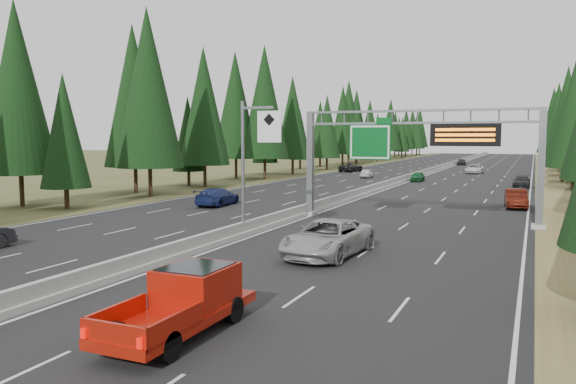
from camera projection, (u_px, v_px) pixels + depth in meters
The scene contains 17 objects.
road at pixel (418, 177), 83.69m from camera, with size 32.00×260.00×0.08m, color black.
shoulder_right at pixel (550, 181), 76.55m from camera, with size 3.60×260.00×0.06m, color olive.
shoulder_left at pixel (308, 174), 90.82m from camera, with size 3.60×260.00×0.06m, color #3C421F.
median_barrier at pixel (418, 175), 83.65m from camera, with size 0.70×260.00×0.85m.
sign_gantry at pixel (426, 148), 38.50m from camera, with size 16.75×0.98×7.80m.
hov_sign_pole at pixel (251, 159), 32.87m from camera, with size 2.80×0.50×8.00m.
tree_row_left at pixel (259, 114), 82.90m from camera, with size 12.13×244.86×18.99m.
silver_minivan at pixel (328, 238), 27.97m from camera, with size 2.96×6.41×1.78m, color #A2A2A6.
red_pickup at pixel (188, 296), 17.07m from camera, with size 2.10×5.87×1.91m.
car_ahead_green at pixel (418, 177), 75.21m from camera, with size 1.51×3.76×1.28m, color #145727.
car_ahead_dkred at pixel (516, 198), 46.95m from camera, with size 1.67×4.78×1.58m, color #4C140A.
car_ahead_dkgrey at pixel (522, 182), 66.25m from camera, with size 1.89×4.66×1.35m, color black.
car_ahead_white at pixel (475, 169), 91.61m from camera, with size 2.44×5.30×1.47m, color silver.
car_ahead_far at pixel (461, 162), 119.53m from camera, with size 1.62×4.03×1.37m, color black.
car_onc_blue at pixel (217, 197), 48.59m from camera, with size 2.16×5.30×1.54m, color navy.
car_onc_white at pixel (367, 173), 82.03m from camera, with size 1.54×3.82×1.30m, color silver.
car_onc_far at pixel (351, 167), 96.60m from camera, with size 2.58×5.59×1.55m, color black.
Camera 1 is at (15.80, -4.28, 5.97)m, focal length 35.00 mm.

